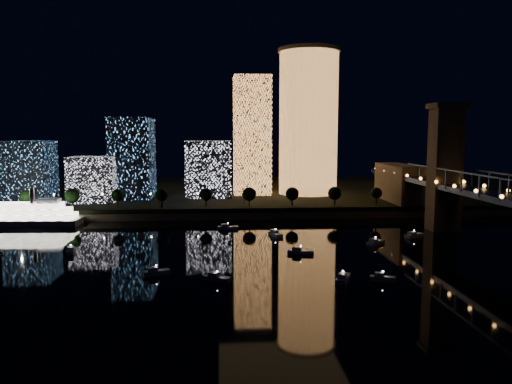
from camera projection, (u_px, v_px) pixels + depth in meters
ground at (301, 266)px, 144.96m from camera, size 520.00×520.00×0.00m
far_bank at (259, 193)px, 303.17m from camera, size 420.00×160.00×5.00m
seawall at (272, 215)px, 226.02m from camera, size 420.00×6.00×3.00m
tower_cylindrical at (308, 122)px, 274.20m from camera, size 34.00×34.00×79.05m
tower_rectangular at (252, 136)px, 274.59m from camera, size 20.24×20.24×64.39m
midrise_blocks at (121, 167)px, 255.40m from camera, size 110.75×37.75×41.51m
truss_bridge at (512, 206)px, 151.38m from camera, size 13.00×266.00×50.00m
riverboat at (14, 215)px, 209.59m from camera, size 54.04×13.59×16.15m
motorboats at (282, 250)px, 161.78m from camera, size 125.82×78.54×2.78m
esplanade_trees at (205, 195)px, 228.77m from camera, size 165.36×6.59×8.80m
street_lamps at (198, 196)px, 234.61m from camera, size 132.70×0.70×5.65m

